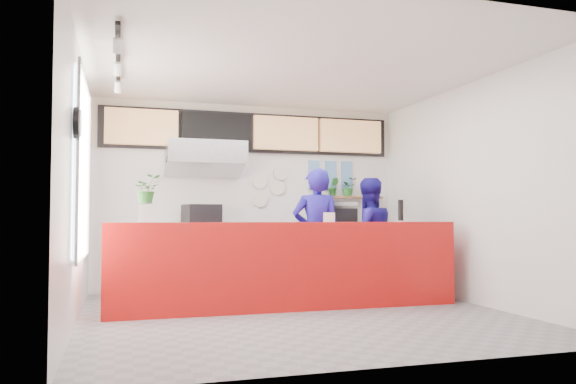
{
  "coord_description": "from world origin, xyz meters",
  "views": [
    {
      "loc": [
        -2.06,
        -6.49,
        1.17
      ],
      "look_at": [
        0.1,
        0.7,
        1.5
      ],
      "focal_mm": 35.0,
      "sensor_mm": 36.0,
      "label": 1
    }
  ],
  "objects": [
    {
      "name": "wall_back",
      "position": [
        0.0,
        2.5,
        1.5
      ],
      "size": [
        5.0,
        0.0,
        5.0
      ],
      "primitive_type": "plane",
      "rotation": [
        1.57,
        0.0,
        0.0
      ],
      "color": "white",
      "rests_on": "ground"
    },
    {
      "name": "dec_plate_a",
      "position": [
        0.15,
        2.47,
        1.75
      ],
      "size": [
        0.24,
        0.03,
        0.24
      ],
      "primitive_type": "cylinder",
      "rotation": [
        1.57,
        0.0,
        0.0
      ],
      "color": "silver",
      "rests_on": "wall_back"
    },
    {
      "name": "staff_center",
      "position": [
        0.57,
        0.89,
        0.92
      ],
      "size": [
        0.76,
        0.59,
        1.84
      ],
      "primitive_type": "imported",
      "rotation": [
        0.0,
        0.0,
        2.91
      ],
      "color": "navy",
      "rests_on": "ground"
    },
    {
      "name": "panini_oven",
      "position": [
        -0.85,
        2.2,
        1.13
      ],
      "size": [
        0.58,
        0.58,
        0.46
      ],
      "primitive_type": "cube",
      "rotation": [
        0.0,
        0.0,
        0.15
      ],
      "color": "black",
      "rests_on": "prep_bench"
    },
    {
      "name": "ceiling",
      "position": [
        0.0,
        0.0,
        3.0
      ],
      "size": [
        5.0,
        5.0,
        0.0
      ],
      "primitive_type": "plane",
      "rotation": [
        3.14,
        0.0,
        0.0
      ],
      "color": "silver"
    },
    {
      "name": "staff_right",
      "position": [
        1.43,
        1.04,
        0.87
      ],
      "size": [
        0.86,
        0.67,
        1.74
      ],
      "primitive_type": "imported",
      "rotation": [
        0.0,
        0.0,
        3.16
      ],
      "color": "navy",
      "rests_on": "ground"
    },
    {
      "name": "floor",
      "position": [
        0.0,
        0.0,
        0.0
      ],
      "size": [
        5.0,
        5.0,
        0.0
      ],
      "primitive_type": "plane",
      "color": "slate",
      "rests_on": "ground"
    },
    {
      "name": "espresso_tray",
      "position": [
        1.37,
        2.2,
        1.38
      ],
      "size": [
        0.65,
        0.47,
        0.06
      ],
      "primitive_type": "cube",
      "rotation": [
        0.0,
        0.0,
        -0.06
      ],
      "color": "#A7A9AF",
      "rests_on": "espresso_machine"
    },
    {
      "name": "wall_right",
      "position": [
        2.5,
        0.0,
        1.5
      ],
      "size": [
        0.0,
        5.0,
        5.0
      ],
      "primitive_type": "plane",
      "rotation": [
        1.57,
        0.0,
        -1.57
      ],
      "color": "white",
      "rests_on": "ground"
    },
    {
      "name": "dec_plate_d",
      "position": [
        0.5,
        2.47,
        1.9
      ],
      "size": [
        0.24,
        0.03,
        0.24
      ],
      "primitive_type": "cylinder",
      "rotation": [
        1.57,
        0.0,
        0.0
      ],
      "color": "silver",
      "rests_on": "wall_back"
    },
    {
      "name": "extraction_hood",
      "position": [
        -0.8,
        2.15,
        2.15
      ],
      "size": [
        1.2,
        0.7,
        0.35
      ],
      "primitive_type": "cube",
      "color": "#B2B5BA",
      "rests_on": "ceiling"
    },
    {
      "name": "photo_frame_d",
      "position": [
        1.1,
        2.48,
        1.75
      ],
      "size": [
        0.2,
        0.02,
        0.25
      ],
      "primitive_type": "cube",
      "color": "#598CBF",
      "rests_on": "wall_back"
    },
    {
      "name": "napkin_holder",
      "position": [
        0.54,
        0.31,
        1.16
      ],
      "size": [
        0.16,
        0.12,
        0.12
      ],
      "primitive_type": "cube",
      "rotation": [
        0.0,
        0.0,
        -0.23
      ],
      "color": "silver",
      "rests_on": "service_counter"
    },
    {
      "name": "photo_frame_e",
      "position": [
        1.4,
        2.48,
        1.75
      ],
      "size": [
        0.2,
        0.02,
        0.25
      ],
      "primitive_type": "cube",
      "color": "#598CBF",
      "rests_on": "wall_back"
    },
    {
      "name": "wall_clock_rim",
      "position": [
        -2.46,
        -0.9,
        2.05
      ],
      "size": [
        0.05,
        0.3,
        0.3
      ],
      "primitive_type": "cylinder",
      "rotation": [
        0.0,
        1.57,
        0.0
      ],
      "color": "black",
      "rests_on": "wall_left"
    },
    {
      "name": "service_counter",
      "position": [
        0.0,
        0.4,
        0.55
      ],
      "size": [
        4.5,
        0.6,
        1.1
      ],
      "primitive_type": "cube",
      "color": "#B70F0D",
      "rests_on": "ground"
    },
    {
      "name": "herb_b",
      "position": [
        1.42,
        2.4,
        1.68
      ],
      "size": [
        0.21,
        0.19,
        0.31
      ],
      "primitive_type": "imported",
      "rotation": [
        0.0,
        0.0,
        -0.31
      ],
      "color": "#215F21",
      "rests_on": "herb_shelf"
    },
    {
      "name": "herb_c",
      "position": [
        1.69,
        2.4,
        1.68
      ],
      "size": [
        0.28,
        0.24,
        0.31
      ],
      "primitive_type": "imported",
      "rotation": [
        0.0,
        0.0,
        0.0
      ],
      "color": "#215F21",
      "rests_on": "herb_shelf"
    },
    {
      "name": "glass_vase",
      "position": [
        -1.75,
        0.36,
        1.22
      ],
      "size": [
        0.21,
        0.21,
        0.24
      ],
      "primitive_type": "cylinder",
      "rotation": [
        0.0,
        0.0,
        -0.03
      ],
      "color": "silver",
      "rests_on": "service_counter"
    },
    {
      "name": "menu_board_mid_right",
      "position": [
        0.57,
        2.38,
        2.55
      ],
      "size": [
        1.1,
        0.1,
        0.55
      ],
      "primitive_type": "cube",
      "color": "tan",
      "rests_on": "wall_back"
    },
    {
      "name": "prep_bench",
      "position": [
        -0.8,
        2.2,
        0.45
      ],
      "size": [
        1.8,
        0.6,
        0.9
      ],
      "primitive_type": "cube",
      "color": "#B2B5BA",
      "rests_on": "ground"
    },
    {
      "name": "herb_a",
      "position": [
        1.13,
        2.4,
        1.69
      ],
      "size": [
        0.18,
        0.13,
        0.34
      ],
      "primitive_type": "imported",
      "rotation": [
        0.0,
        0.0,
        0.03
      ],
      "color": "#215F21",
      "rests_on": "herb_shelf"
    },
    {
      "name": "herb_d",
      "position": [
        2.06,
        2.4,
        1.65
      ],
      "size": [
        0.16,
        0.14,
        0.26
      ],
      "primitive_type": "imported",
      "rotation": [
        0.0,
        0.0,
        0.11
      ],
      "color": "#215F21",
      "rests_on": "herb_shelf"
    },
    {
      "name": "cream_band",
      "position": [
        0.0,
        2.49,
        2.6
      ],
      "size": [
        5.0,
        0.02,
        0.8
      ],
      "primitive_type": "cube",
      "color": "beige",
      "rests_on": "wall_back"
    },
    {
      "name": "hood_lip",
      "position": [
        -0.8,
        2.15,
        1.95
      ],
      "size": [
        1.2,
        0.69,
        0.31
      ],
      "primitive_type": "cube",
      "rotation": [
        -0.35,
        0.0,
        0.0
      ],
      "color": "#B2B5BA",
      "rests_on": "ceiling"
    },
    {
      "name": "photo_frame_c",
      "position": [
        1.7,
        2.48,
        2.0
      ],
      "size": [
        0.2,
        0.02,
        0.25
      ],
      "primitive_type": "cube",
      "color": "#598CBF",
      "rests_on": "wall_back"
    },
    {
      "name": "photo_frame_a",
      "position": [
        1.1,
        2.48,
        2.0
      ],
      "size": [
        0.2,
        0.02,
        0.25
      ],
      "primitive_type": "cube",
      "color": "#598CBF",
      "rests_on": "wall_back"
    },
    {
      "name": "white_plate",
      "position": [
        1.61,
        0.38,
        1.11
      ],
      "size": [
        0.22,
        0.22,
        0.01
      ],
      "primitive_type": "cylinder",
      "rotation": [
        0.0,
        0.0,
        0.32
      ],
      "color": "silver",
      "rests_on": "service_counter"
    },
    {
      "name": "soffit",
      "position": [
        0.0,
        2.46,
        2.55
      ],
      "size": [
        4.8,
        0.04,
        0.65
      ],
      "primitive_type": "cube",
      "color": "black",
      "rests_on": "wall_back"
    },
    {
      "name": "menu_board_far_right",
      "position": [
        1.73,
        2.38,
        2.55
      ],
      "size": [
        1.1,
        0.1,
        0.55
      ],
      "primitive_type": "cube",
      "color": "tan",
      "rests_on": "wall_back"
    },
    {
      "name": "right_bench",
      "position": [
        1.5,
        2.2,
        0.45
      ],
      "size": [
        1.8,
        0.6,
        0.9
      ],
      "primitive_type": "cube",
      "color": "#B2B5BA",
      "rests_on": "ground"
    },
    {
      "name": "track_rail",
      "position": [
        -2.1,
        0.0,
        2.94
      ],
      "size": [
        0.05,
        2.4,
        0.04
      ],
      "primitive_type": "cube",
      "color": "black",
      "rests_on": "ceiling"
    },
    {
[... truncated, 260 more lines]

